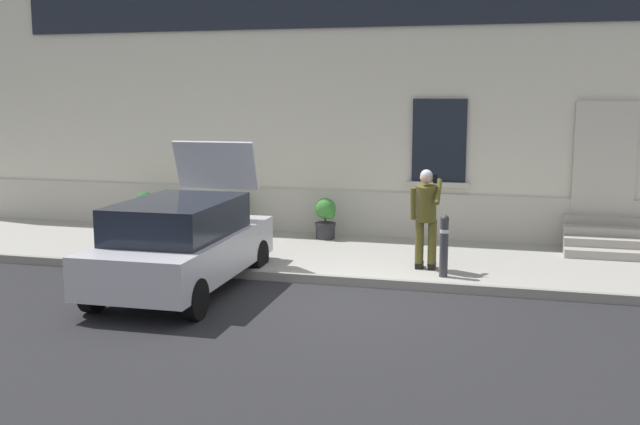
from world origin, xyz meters
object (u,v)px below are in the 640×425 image
object	(u,v)px
person_on_phone	(426,213)
planter_olive	(237,212)
planter_cream	(146,210)
bollard_near_person	(444,243)
planter_charcoal	(326,217)
hatchback_car_silver	(182,243)

from	to	relation	value
person_on_phone	planter_olive	xyz separation A→B (m)	(-4.39, 2.41, -0.54)
person_on_phone	planter_cream	bearing A→B (deg)	177.42
person_on_phone	bollard_near_person	bearing A→B (deg)	-34.19
bollard_near_person	person_on_phone	distance (m)	0.70
person_on_phone	planter_olive	world-z (taller)	person_on_phone
planter_charcoal	bollard_near_person	bearing A→B (deg)	-44.40
planter_cream	person_on_phone	bearing A→B (deg)	-18.17
planter_olive	planter_cream	bearing A→B (deg)	-171.64
bollard_near_person	hatchback_car_silver	bearing A→B (deg)	-160.30
bollard_near_person	planter_charcoal	bearing A→B (deg)	135.60
planter_cream	planter_olive	xyz separation A→B (m)	(2.04, 0.30, 0.00)
bollard_near_person	planter_cream	bearing A→B (deg)	159.55
hatchback_car_silver	bollard_near_person	world-z (taller)	hatchback_car_silver
hatchback_car_silver	bollard_near_person	size ratio (longest dim) A/B	3.92
bollard_near_person	planter_olive	bearing A→B (deg)	149.17
person_on_phone	planter_olive	size ratio (longest dim) A/B	2.03
planter_cream	planter_olive	size ratio (longest dim) A/B	1.00
planter_olive	planter_charcoal	distance (m)	2.05
planter_cream	hatchback_car_silver	bearing A→B (deg)	-55.07
person_on_phone	planter_charcoal	size ratio (longest dim) A/B	2.03
bollard_near_person	planter_charcoal	size ratio (longest dim) A/B	1.22
planter_charcoal	planter_cream	bearing A→B (deg)	-178.42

